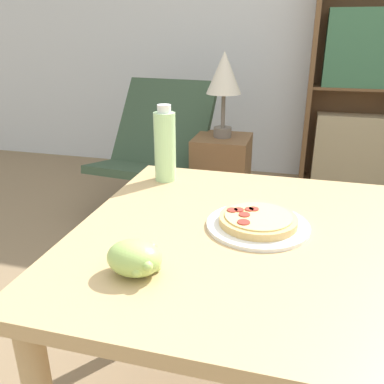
{
  "coord_description": "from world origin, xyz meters",
  "views": [
    {
      "loc": [
        -0.23,
        -0.93,
        1.2
      ],
      "look_at": [
        -0.5,
        0.08,
        0.78
      ],
      "focal_mm": 38.0,
      "sensor_mm": 36.0,
      "label": 1
    }
  ],
  "objects": [
    {
      "name": "wall_back",
      "position": [
        0.0,
        2.62,
        1.3
      ],
      "size": [
        8.0,
        0.05,
        2.6
      ],
      "color": "silver",
      "rests_on": "ground_plane"
    },
    {
      "name": "dining_table",
      "position": [
        -0.09,
        -0.01,
        0.64
      ],
      "size": [
        1.37,
        0.9,
        0.72
      ],
      "color": "tan",
      "rests_on": "ground_plane"
    },
    {
      "name": "pizza_on_plate",
      "position": [
        -0.31,
        0.03,
        0.74
      ],
      "size": [
        0.27,
        0.27,
        0.04
      ],
      "color": "white",
      "rests_on": "dining_table"
    },
    {
      "name": "grape_bunch",
      "position": [
        -0.54,
        -0.26,
        0.76
      ],
      "size": [
        0.12,
        0.09,
        0.08
      ],
      "color": "#A8CC66",
      "rests_on": "dining_table"
    },
    {
      "name": "drink_bottle",
      "position": [
        -0.66,
        0.31,
        0.84
      ],
      "size": [
        0.07,
        0.07,
        0.26
      ],
      "color": "#B7EAA3",
      "rests_on": "dining_table"
    },
    {
      "name": "lounge_chair_near",
      "position": [
        -1.14,
        1.51,
        0.29
      ],
      "size": [
        0.72,
        0.82,
        0.88
      ],
      "rotation": [
        0.0,
        0.0,
        -0.1
      ],
      "color": "slate",
      "rests_on": "ground_plane"
    },
    {
      "name": "bookshelf",
      "position": [
        0.24,
        2.46,
        0.72
      ],
      "size": [
        0.87,
        0.28,
        1.57
      ],
      "color": "brown",
      "rests_on": "ground_plane"
    },
    {
      "name": "side_table",
      "position": [
        -0.68,
        1.49,
        0.29
      ],
      "size": [
        0.34,
        0.34,
        0.58
      ],
      "color": "brown",
      "rests_on": "ground_plane"
    },
    {
      "name": "table_lamp",
      "position": [
        -0.68,
        1.49,
        0.94
      ],
      "size": [
        0.21,
        0.21,
        0.51
      ],
      "color": "#665B51",
      "rests_on": "side_table"
    }
  ]
}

